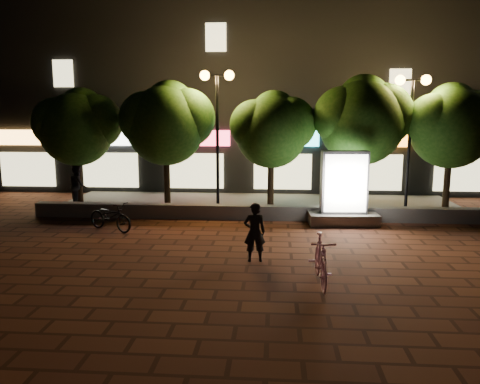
# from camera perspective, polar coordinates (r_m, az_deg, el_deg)

# --- Properties ---
(ground) EXTENTS (80.00, 80.00, 0.00)m
(ground) POSITION_cam_1_polar(r_m,az_deg,el_deg) (12.75, 1.19, -7.35)
(ground) COLOR #572B1B
(ground) RESTS_ON ground
(retaining_wall) EXTENTS (16.00, 0.45, 0.50)m
(retaining_wall) POSITION_cam_1_polar(r_m,az_deg,el_deg) (16.56, 1.95, -2.50)
(retaining_wall) COLOR slate
(retaining_wall) RESTS_ON ground
(sidewalk) EXTENTS (16.00, 5.00, 0.08)m
(sidewalk) POSITION_cam_1_polar(r_m,az_deg,el_deg) (19.05, 2.26, -1.55)
(sidewalk) COLOR slate
(sidewalk) RESTS_ON ground
(building_block) EXTENTS (28.00, 8.12, 11.30)m
(building_block) POSITION_cam_1_polar(r_m,az_deg,el_deg) (25.21, 2.88, 12.49)
(building_block) COLOR black
(building_block) RESTS_ON ground
(tree_far_left) EXTENTS (3.36, 2.80, 4.63)m
(tree_far_left) POSITION_cam_1_polar(r_m,az_deg,el_deg) (19.22, -19.17, 7.80)
(tree_far_left) COLOR black
(tree_far_left) RESTS_ON sidewalk
(tree_left) EXTENTS (3.60, 3.00, 4.89)m
(tree_left) POSITION_cam_1_polar(r_m,az_deg,el_deg) (18.12, -8.87, 8.62)
(tree_left) COLOR black
(tree_left) RESTS_ON sidewalk
(tree_mid) EXTENTS (3.24, 2.70, 4.50)m
(tree_mid) POSITION_cam_1_polar(r_m,az_deg,el_deg) (17.65, 4.01, 7.94)
(tree_mid) COLOR black
(tree_mid) RESTS_ON sidewalk
(tree_right) EXTENTS (3.72, 3.10, 5.07)m
(tree_right) POSITION_cam_1_polar(r_m,az_deg,el_deg) (17.93, 14.77, 8.80)
(tree_right) COLOR black
(tree_right) RESTS_ON sidewalk
(tree_far_right) EXTENTS (3.48, 2.90, 4.76)m
(tree_far_right) POSITION_cam_1_polar(r_m,az_deg,el_deg) (18.77, 24.48, 7.68)
(tree_far_right) COLOR black
(tree_far_right) RESTS_ON sidewalk
(street_lamp_left) EXTENTS (1.26, 0.36, 5.18)m
(street_lamp_left) POSITION_cam_1_polar(r_m,az_deg,el_deg) (17.52, -2.80, 10.60)
(street_lamp_left) COLOR black
(street_lamp_left) RESTS_ON sidewalk
(street_lamp_right) EXTENTS (1.26, 0.36, 4.98)m
(street_lamp_right) POSITION_cam_1_polar(r_m,az_deg,el_deg) (18.05, 20.18, 9.57)
(street_lamp_right) COLOR black
(street_lamp_right) RESTS_ON sidewalk
(ad_kiosk) EXTENTS (2.36, 1.29, 2.49)m
(ad_kiosk) POSITION_cam_1_polar(r_m,az_deg,el_deg) (16.08, 12.52, -0.35)
(ad_kiosk) COLOR slate
(ad_kiosk) RESTS_ON ground
(scooter_pink) EXTENTS (0.57, 1.84, 1.09)m
(scooter_pink) POSITION_cam_1_polar(r_m,az_deg,el_deg) (10.46, 9.82, -8.19)
(scooter_pink) COLOR #EC9AC9
(scooter_pink) RESTS_ON ground
(rider) EXTENTS (0.60, 0.45, 1.52)m
(rider) POSITION_cam_1_polar(r_m,az_deg,el_deg) (11.80, 1.79, -4.93)
(rider) COLOR black
(rider) RESTS_ON ground
(scooter_parked) EXTENTS (1.86, 1.36, 0.93)m
(scooter_parked) POSITION_cam_1_polar(r_m,az_deg,el_deg) (15.49, -15.55, -2.88)
(scooter_parked) COLOR black
(scooter_parked) RESTS_ON ground
(pedestrian) EXTENTS (0.95, 1.03, 1.69)m
(pedestrian) POSITION_cam_1_polar(r_m,az_deg,el_deg) (19.25, -19.16, 0.72)
(pedestrian) COLOR black
(pedestrian) RESTS_ON sidewalk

